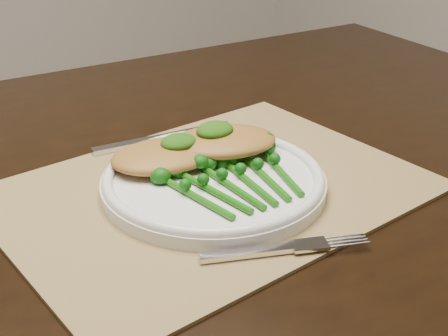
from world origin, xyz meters
TOP-DOWN VIEW (x-y plane):
  - placemat at (0.22, -0.11)m, footprint 0.52×0.40m
  - dinner_plate at (0.22, -0.11)m, footprint 0.27×0.27m
  - knife at (0.22, 0.05)m, footprint 0.21×0.04m
  - fork at (0.22, -0.26)m, footprint 0.17×0.08m
  - chicken_fillet_left at (0.19, -0.05)m, footprint 0.15×0.12m
  - chicken_fillet_right at (0.26, -0.06)m, footprint 0.16×0.14m
  - pesto_dollop_left at (0.21, -0.05)m, footprint 0.05×0.04m
  - pesto_dollop_right at (0.26, -0.06)m, footprint 0.05×0.04m
  - broccolini_bundle at (0.23, -0.14)m, footprint 0.14×0.16m

SIDE VIEW (x-z plane):
  - placemat at x=0.22m, z-range 0.75..0.75m
  - knife at x=0.22m, z-range 0.76..0.76m
  - fork at x=0.22m, z-range 0.76..0.76m
  - dinner_plate at x=0.22m, z-range 0.75..0.78m
  - broccolini_bundle at x=0.23m, z-range 0.76..0.79m
  - chicken_fillet_left at x=0.19m, z-range 0.77..0.80m
  - chicken_fillet_right at x=0.26m, z-range 0.78..0.80m
  - pesto_dollop_left at x=0.21m, z-range 0.79..0.81m
  - pesto_dollop_right at x=0.26m, z-range 0.80..0.81m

